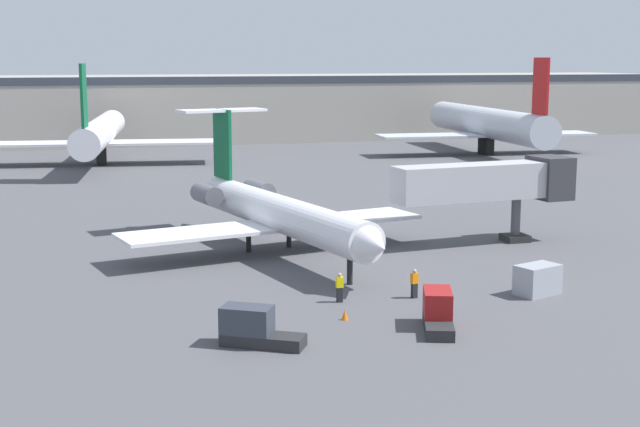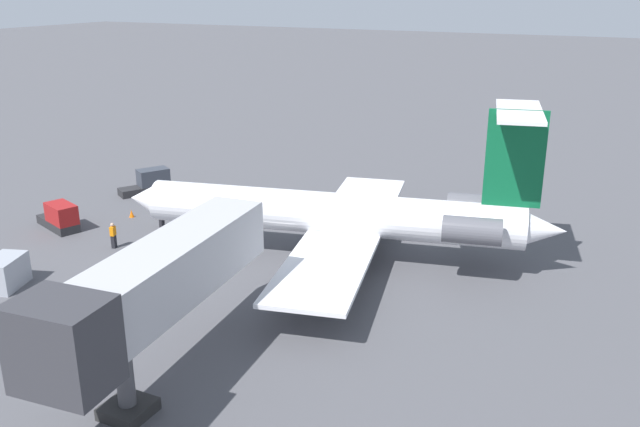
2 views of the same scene
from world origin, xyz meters
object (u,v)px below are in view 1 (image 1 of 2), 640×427
ground_crew_marshaller (340,287)px  cargo_container_uld (538,280)px  ground_crew_loader (414,283)px  parked_airliner_east_mid (487,123)px  baggage_tug_lead (254,329)px  traffic_cone_near (345,315)px  parked_airliner_centre (100,133)px  baggage_tug_trailing (438,312)px  regional_jet (275,210)px  jet_bridge (495,182)px

ground_crew_marshaller → cargo_container_uld: (11.55, -1.60, 0.02)m
ground_crew_loader → parked_airliner_east_mid: parked_airliner_east_mid is taller
baggage_tug_lead → parked_airliner_east_mid: size_ratio=0.11×
baggage_tug_lead → traffic_cone_near: size_ratio=7.55×
ground_crew_marshaller → parked_airliner_centre: parked_airliner_centre is taller
baggage_tug_trailing → cargo_container_uld: (8.21, 4.42, 0.04)m
baggage_tug_lead → cargo_container_uld: baggage_tug_lead is taller
regional_jet → traffic_cone_near: regional_jet is taller
baggage_tug_trailing → parked_airliner_east_mid: (40.38, 74.83, 3.59)m
baggage_tug_lead → parked_airliner_centre: 77.56m
regional_jet → parked_airliner_centre: (-9.40, 57.46, 1.10)m
traffic_cone_near → parked_airliner_centre: bearing=96.9°
jet_bridge → parked_airliner_centre: 64.28m
cargo_container_uld → traffic_cone_near: bearing=-171.9°
ground_crew_loader → baggage_tug_lead: 12.10m
regional_jet → cargo_container_uld: size_ratio=9.22×
traffic_cone_near → parked_airliner_east_mid: size_ratio=0.01×
ground_crew_marshaller → parked_airliner_east_mid: (43.72, 68.81, 3.57)m
baggage_tug_trailing → traffic_cone_near: bearing=147.1°
parked_airliner_east_mid → regional_jet: bearing=-128.7°
cargo_container_uld → ground_crew_marshaller: bearing=172.1°
parked_airliner_centre → parked_airliner_east_mid: bearing=-2.6°
traffic_cone_near → parked_airliner_east_mid: bearing=58.3°
traffic_cone_near → parked_airliner_centre: 75.25m
baggage_tug_trailing → parked_airliner_centre: size_ratio=0.12×
ground_crew_loader → parked_airliner_centre: size_ratio=0.05×
parked_airliner_east_mid → ground_crew_loader: bearing=-119.6°
baggage_tug_lead → baggage_tug_trailing: size_ratio=0.98×
parked_airliner_centre → traffic_cone_near: bearing=-83.1°
regional_jet → parked_airliner_east_mid: parked_airliner_east_mid is taller
baggage_tug_trailing → regional_jet: bearing=100.8°
regional_jet → parked_airliner_east_mid: 70.56m
baggage_tug_lead → traffic_cone_near: (5.45, 2.80, -0.56)m
baggage_tug_lead → baggage_tug_trailing: 9.56m
baggage_tug_trailing → parked_airliner_east_mid: size_ratio=0.11×
jet_bridge → regional_jet: bearing=174.9°
jet_bridge → parked_airliner_east_mid: 62.98m
jet_bridge → ground_crew_marshaller: (-15.87, -12.32, -3.72)m
ground_crew_loader → parked_airliner_centre: 73.05m
regional_jet → ground_crew_loader: 15.07m
jet_bridge → ground_crew_marshaller: bearing=-142.2°
parked_airliner_east_mid → ground_crew_marshaller: bearing=-122.4°
ground_crew_marshaller → cargo_container_uld: bearing=-7.9°
baggage_tug_trailing → ground_crew_marshaller: bearing=119.0°
baggage_tug_lead → regional_jet: bearing=73.8°
jet_bridge → baggage_tug_trailing: 22.53m
baggage_tug_lead → ground_crew_marshaller: bearing=44.7°
jet_bridge → parked_airliner_centre: bearing=113.6°
traffic_cone_near → baggage_tug_trailing: bearing=-32.9°
cargo_container_uld → parked_airliner_east_mid: (32.17, 70.41, 3.55)m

